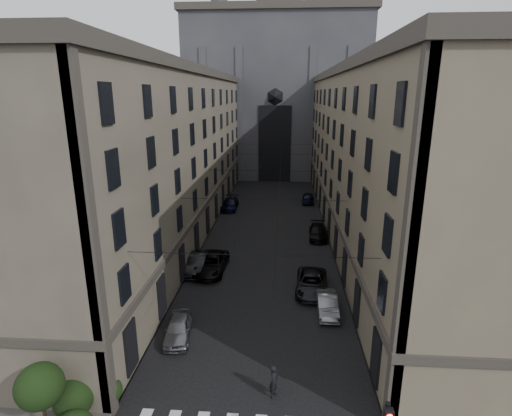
% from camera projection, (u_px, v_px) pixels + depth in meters
% --- Properties ---
extents(sidewalk_left, '(7.00, 80.00, 0.15)m').
position_uv_depth(sidewalk_left, '(184.00, 227.00, 49.62)').
color(sidewalk_left, '#383533').
rests_on(sidewalk_left, ground).
extents(sidewalk_right, '(7.00, 80.00, 0.15)m').
position_uv_depth(sidewalk_right, '(355.00, 231.00, 48.24)').
color(sidewalk_right, '#383533').
rests_on(sidewalk_right, ground).
extents(building_left, '(13.60, 60.60, 18.85)m').
position_uv_depth(building_left, '(156.00, 152.00, 47.25)').
color(building_left, '#50493D').
rests_on(building_left, ground).
extents(building_right, '(13.60, 60.60, 18.85)m').
position_uv_depth(building_right, '(387.00, 155.00, 45.48)').
color(building_right, brown).
rests_on(building_right, ground).
extents(gothic_tower, '(35.00, 23.00, 58.00)m').
position_uv_depth(gothic_tower, '(277.00, 85.00, 81.39)').
color(gothic_tower, '#2D2D33').
rests_on(gothic_tower, ground).
extents(shrub_cluster, '(3.90, 4.40, 3.90)m').
position_uv_depth(shrub_cluster, '(65.00, 400.00, 19.30)').
color(shrub_cluster, black).
rests_on(shrub_cluster, sidewalk_left).
extents(tram_wires, '(14.00, 60.00, 0.43)m').
position_uv_depth(tram_wires, '(269.00, 172.00, 46.59)').
color(tram_wires, black).
rests_on(tram_wires, ground).
extents(car_left_near, '(2.22, 4.41, 1.44)m').
position_uv_depth(car_left_near, '(178.00, 328.00, 27.10)').
color(car_left_near, slate).
rests_on(car_left_near, ground).
extents(car_left_midnear, '(1.89, 4.97, 1.62)m').
position_uv_depth(car_left_midnear, '(197.00, 263.00, 37.26)').
color(car_left_midnear, black).
rests_on(car_left_midnear, ground).
extents(car_left_midfar, '(2.93, 5.92, 1.61)m').
position_uv_depth(car_left_midfar, '(211.00, 264.00, 37.17)').
color(car_left_midfar, black).
rests_on(car_left_midfar, ground).
extents(car_left_far, '(2.23, 5.38, 1.55)m').
position_uv_depth(car_left_far, '(230.00, 204.00, 57.32)').
color(car_left_far, black).
rests_on(car_left_far, ground).
extents(car_right_near, '(1.48, 4.21, 1.39)m').
position_uv_depth(car_right_near, '(327.00, 304.00, 30.23)').
color(car_right_near, slate).
rests_on(car_right_near, ground).
extents(car_right_midnear, '(2.99, 5.73, 1.54)m').
position_uv_depth(car_right_midnear, '(312.00, 283.00, 33.45)').
color(car_right_midnear, black).
rests_on(car_right_midnear, ground).
extents(car_right_midfar, '(2.31, 5.10, 1.45)m').
position_uv_depth(car_right_midfar, '(318.00, 232.00, 45.86)').
color(car_right_midfar, black).
rests_on(car_right_midfar, ground).
extents(car_right_far, '(1.97, 4.35, 1.45)m').
position_uv_depth(car_right_far, '(308.00, 198.00, 60.65)').
color(car_right_far, black).
rests_on(car_right_far, ground).
extents(pedestrian, '(0.62, 0.79, 1.92)m').
position_uv_depth(pedestrian, '(274.00, 381.00, 21.75)').
color(pedestrian, black).
rests_on(pedestrian, ground).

